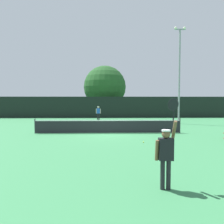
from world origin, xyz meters
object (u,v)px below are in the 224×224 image
(player_serving, at_px, (166,150))
(player_receiving, at_px, (98,112))
(large_tree, at_px, (105,87))
(parked_car_near, at_px, (56,110))
(tennis_ball, at_px, (143,142))
(light_pole, at_px, (179,70))
(parked_car_mid, at_px, (89,110))
(parked_car_far, at_px, (116,110))

(player_serving, distance_m, player_receiving, 20.33)
(large_tree, bearing_deg, parked_car_near, 172.38)
(player_receiving, bearing_deg, tennis_ball, 102.48)
(tennis_ball, relative_size, light_pole, 0.01)
(tennis_ball, xyz_separation_m, large_tree, (-2.33, 22.42, 4.48))
(parked_car_mid, height_order, parked_car_far, same)
(parked_car_far, bearing_deg, large_tree, -140.57)
(parked_car_mid, relative_size, parked_car_far, 0.99)
(player_serving, bearing_deg, player_receiving, 97.20)
(light_pole, xyz_separation_m, parked_car_mid, (-10.28, 13.11, -4.70))
(player_serving, height_order, parked_car_mid, player_serving)
(tennis_ball, bearing_deg, parked_car_mid, 102.19)
(player_receiving, bearing_deg, large_tree, -94.77)
(large_tree, xyz_separation_m, parked_car_far, (1.81, 1.94, -3.73))
(tennis_ball, bearing_deg, parked_car_far, 91.22)
(parked_car_near, distance_m, parked_car_mid, 5.30)
(tennis_ball, relative_size, large_tree, 0.01)
(large_tree, bearing_deg, light_pole, -58.62)
(player_serving, relative_size, parked_car_far, 0.55)
(player_serving, relative_size, parked_car_near, 0.55)
(player_serving, xyz_separation_m, light_pole, (5.82, 16.29, 4.41))
(player_serving, relative_size, light_pole, 0.25)
(parked_car_mid, bearing_deg, player_receiving, -72.40)
(player_serving, xyz_separation_m, parked_car_far, (-0.02, 30.76, -0.29))
(player_serving, xyz_separation_m, parked_car_mid, (-4.47, 29.39, -0.29))
(light_pole, bearing_deg, parked_car_near, 138.87)
(player_receiving, height_order, parked_car_near, parked_car_near)
(player_receiving, distance_m, parked_car_mid, 9.42)
(player_serving, bearing_deg, light_pole, 70.35)
(parked_car_mid, distance_m, parked_car_far, 4.65)
(light_pole, relative_size, parked_car_mid, 2.24)
(light_pole, bearing_deg, large_tree, 121.38)
(large_tree, bearing_deg, parked_car_mid, 167.74)
(player_serving, bearing_deg, parked_car_far, 90.03)
(tennis_ball, bearing_deg, player_receiving, 102.48)
(parked_car_near, height_order, parked_car_mid, same)
(player_serving, distance_m, tennis_ball, 6.51)
(light_pole, height_order, parked_car_far, light_pole)
(player_receiving, bearing_deg, parked_car_mid, -78.25)
(player_serving, height_order, light_pole, light_pole)
(parked_car_mid, bearing_deg, parked_car_near, -179.41)
(player_receiving, relative_size, tennis_ball, 24.71)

